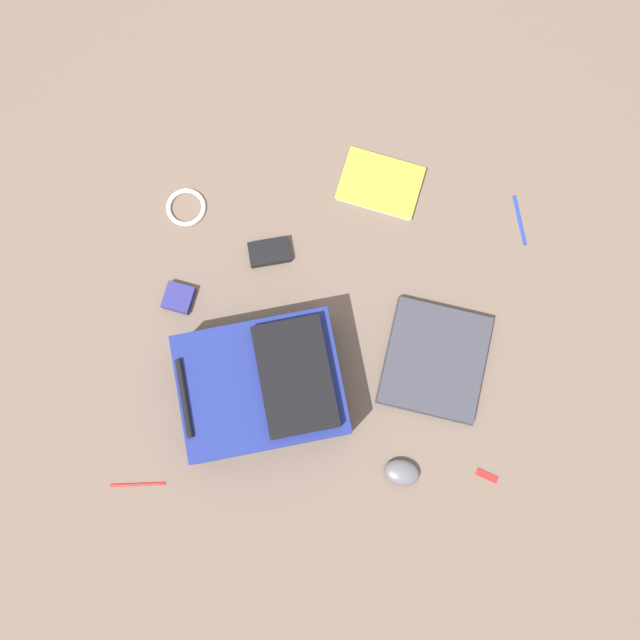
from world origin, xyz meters
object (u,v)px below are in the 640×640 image
object	(u,v)px
earbud_pouch	(179,298)
usb_stick	(487,476)
backpack	(264,386)
power_brick	(270,252)
pen_blue	(138,485)
cable_coil	(186,207)
pen_black	(520,220)
computer_mouse	(402,472)
book_comic	(381,184)
laptop	(435,360)

from	to	relation	value
earbud_pouch	usb_stick	xyz separation A→B (m)	(-0.38, -0.89, -0.01)
backpack	power_brick	size ratio (longest dim) A/B	4.34
backpack	pen_blue	distance (m)	0.43
cable_coil	usb_stick	xyz separation A→B (m)	(-0.65, -0.91, -0.00)
power_brick	pen_black	size ratio (longest dim) A/B	0.76
cable_coil	computer_mouse	bearing A→B (deg)	-134.08
computer_mouse	pen_blue	size ratio (longest dim) A/B	0.64
power_brick	cable_coil	bearing A→B (deg)	67.52
book_comic	usb_stick	bearing A→B (deg)	-154.69
power_brick	pen_blue	xyz separation A→B (m)	(-0.67, 0.26, -0.01)
pen_black	earbud_pouch	size ratio (longest dim) A/B	1.94
backpack	pen_black	distance (m)	0.87
backpack	book_comic	bearing A→B (deg)	-21.73
backpack	power_brick	world-z (taller)	backpack
laptop	cable_coil	world-z (taller)	laptop
usb_stick	book_comic	bearing A→B (deg)	25.31
cable_coil	pen_black	world-z (taller)	cable_coil
computer_mouse	earbud_pouch	bearing A→B (deg)	64.27
backpack	earbud_pouch	xyz separation A→B (m)	(0.22, 0.28, -0.07)
computer_mouse	usb_stick	size ratio (longest dim) A/B	1.58
earbud_pouch	book_comic	bearing A→B (deg)	-52.50
laptop	computer_mouse	xyz separation A→B (m)	(-0.31, 0.06, 0.00)
pen_black	usb_stick	bearing A→B (deg)	177.00
book_comic	computer_mouse	size ratio (longest dim) A/B	2.67
backpack	laptop	xyz separation A→B (m)	(0.13, -0.45, -0.07)
backpack	cable_coil	xyz separation A→B (m)	(0.49, 0.30, -0.08)
book_comic	cable_coil	xyz separation A→B (m)	(-0.14, 0.54, -0.00)
laptop	book_comic	world-z (taller)	laptop
backpack	usb_stick	bearing A→B (deg)	-104.63
laptop	cable_coil	size ratio (longest dim) A/B	2.90
book_comic	pen_black	size ratio (longest dim) A/B	1.68
cable_coil	pen_black	size ratio (longest dim) A/B	0.76
computer_mouse	cable_coil	world-z (taller)	computer_mouse
book_comic	pen_blue	distance (m)	1.07
computer_mouse	power_brick	distance (m)	0.71
earbud_pouch	power_brick	bearing A→B (deg)	-55.58
laptop	earbud_pouch	size ratio (longest dim) A/B	4.30
usb_stick	cable_coil	bearing A→B (deg)	54.75
pen_blue	usb_stick	size ratio (longest dim) A/B	2.47
computer_mouse	earbud_pouch	distance (m)	0.77
cable_coil	power_brick	bearing A→B (deg)	-112.48
power_brick	usb_stick	world-z (taller)	power_brick
computer_mouse	pen_black	distance (m)	0.79
laptop	earbud_pouch	world-z (taller)	laptop
backpack	earbud_pouch	world-z (taller)	backpack
pen_blue	computer_mouse	bearing A→B (deg)	-80.48
backpack	laptop	size ratio (longest dim) A/B	1.50
usb_stick	pen_blue	bearing A→B (deg)	98.26
laptop	usb_stick	bearing A→B (deg)	-150.14
cable_coil	power_brick	xyz separation A→B (m)	(-0.11, -0.26, 0.01)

